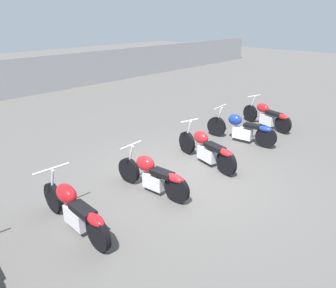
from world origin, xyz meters
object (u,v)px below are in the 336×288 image
at_px(motorcycle_slot_1, 74,209).
at_px(motorcycle_slot_3, 207,148).
at_px(motorcycle_slot_4, 242,129).
at_px(motorcycle_slot_2, 153,175).
at_px(motorcycle_slot_5, 267,116).

distance_m(motorcycle_slot_1, motorcycle_slot_3, 3.79).
distance_m(motorcycle_slot_1, motorcycle_slot_4, 5.76).
xyz_separation_m(motorcycle_slot_2, motorcycle_slot_3, (1.94, 0.03, 0.01)).
relative_size(motorcycle_slot_2, motorcycle_slot_3, 0.91).
bearing_deg(motorcycle_slot_3, motorcycle_slot_1, -166.81).
xyz_separation_m(motorcycle_slot_3, motorcycle_slot_5, (3.71, 0.24, -0.01)).
bearing_deg(motorcycle_slot_3, motorcycle_slot_4, 18.40).
relative_size(motorcycle_slot_3, motorcycle_slot_4, 0.97).
distance_m(motorcycle_slot_2, motorcycle_slot_5, 5.66).
bearing_deg(motorcycle_slot_5, motorcycle_slot_4, -161.60).
bearing_deg(motorcycle_slot_1, motorcycle_slot_2, 1.05).
bearing_deg(motorcycle_slot_4, motorcycle_slot_3, 178.96).
relative_size(motorcycle_slot_1, motorcycle_slot_2, 1.10).
bearing_deg(motorcycle_slot_4, motorcycle_slot_2, 177.04).
bearing_deg(motorcycle_slot_5, motorcycle_slot_1, -162.71).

